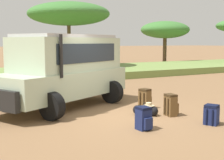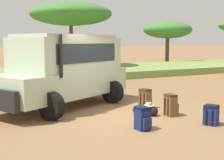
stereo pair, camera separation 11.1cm
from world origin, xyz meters
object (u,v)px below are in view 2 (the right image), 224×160
object	(u,v)px
backpack_beside_front_wheel	(143,119)
acacia_tree_far_right	(168,30)
safari_vehicle	(65,69)
backpack_cluster_center	(145,99)
duffel_bag_low_black_case	(145,110)
backpack_outermost	(171,105)
backpack_near_rear_wheel	(211,115)
acacia_tree_right_mid	(71,14)

from	to	relation	value
backpack_beside_front_wheel	acacia_tree_far_right	xyz separation A→B (m)	(15.31, 18.16, 3.11)
safari_vehicle	backpack_cluster_center	world-z (taller)	safari_vehicle
safari_vehicle	backpack_cluster_center	xyz separation A→B (m)	(2.19, -1.58, -0.97)
backpack_beside_front_wheel	duffel_bag_low_black_case	world-z (taller)	backpack_beside_front_wheel
backpack_outermost	duffel_bag_low_black_case	distance (m)	0.77
safari_vehicle	backpack_cluster_center	distance (m)	2.87
backpack_near_rear_wheel	backpack_beside_front_wheel	bearing A→B (deg)	165.67
backpack_cluster_center	backpack_outermost	distance (m)	1.24
safari_vehicle	backpack_near_rear_wheel	size ratio (longest dim) A/B	9.94
acacia_tree_far_right	backpack_outermost	bearing A→B (deg)	-128.40
backpack_outermost	acacia_tree_right_mid	world-z (taller)	acacia_tree_right_mid
backpack_cluster_center	acacia_tree_right_mid	bearing A→B (deg)	78.65
backpack_beside_front_wheel	backpack_cluster_center	size ratio (longest dim) A/B	0.89
acacia_tree_far_right	backpack_near_rear_wheel	bearing A→B (deg)	-125.79
backpack_beside_front_wheel	backpack_outermost	size ratio (longest dim) A/B	0.89
backpack_beside_front_wheel	safari_vehicle	bearing A→B (deg)	100.44
backpack_beside_front_wheel	backpack_outermost	bearing A→B (deg)	27.96
backpack_beside_front_wheel	acacia_tree_right_mid	size ratio (longest dim) A/B	0.09
safari_vehicle	acacia_tree_right_mid	distance (m)	13.34
backpack_outermost	acacia_tree_right_mid	xyz separation A→B (m)	(2.67, 14.85, 3.93)
safari_vehicle	backpack_outermost	world-z (taller)	safari_vehicle
backpack_beside_front_wheel	acacia_tree_far_right	world-z (taller)	acacia_tree_far_right
backpack_cluster_center	backpack_outermost	size ratio (longest dim) A/B	1.00
backpack_cluster_center	backpack_near_rear_wheel	world-z (taller)	backpack_cluster_center
backpack_cluster_center	backpack_near_rear_wheel	xyz separation A→B (m)	(0.35, -2.55, -0.06)
backpack_outermost	acacia_tree_right_mid	bearing A→B (deg)	79.80
acacia_tree_right_mid	backpack_outermost	bearing A→B (deg)	-100.20
backpack_outermost	acacia_tree_far_right	world-z (taller)	acacia_tree_far_right
safari_vehicle	backpack_near_rear_wheel	bearing A→B (deg)	-58.38
backpack_beside_front_wheel	backpack_cluster_center	distance (m)	2.57
backpack_near_rear_wheel	acacia_tree_right_mid	world-z (taller)	acacia_tree_right_mid
backpack_beside_front_wheel	acacia_tree_far_right	distance (m)	23.95
backpack_beside_front_wheel	acacia_tree_right_mid	world-z (taller)	acacia_tree_right_mid
backpack_beside_front_wheel	acacia_tree_right_mid	distance (m)	16.73
safari_vehicle	acacia_tree_far_right	world-z (taller)	acacia_tree_far_right
backpack_cluster_center	backpack_near_rear_wheel	distance (m)	2.58
acacia_tree_right_mid	acacia_tree_far_right	world-z (taller)	acacia_tree_right_mid
backpack_beside_front_wheel	backpack_cluster_center	bearing A→B (deg)	53.82
backpack_beside_front_wheel	backpack_cluster_center	world-z (taller)	backpack_cluster_center
safari_vehicle	backpack_outermost	xyz separation A→B (m)	(2.25, -2.82, -0.98)
duffel_bag_low_black_case	acacia_tree_right_mid	bearing A→B (deg)	77.14
acacia_tree_far_right	safari_vehicle	bearing A→B (deg)	-137.77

